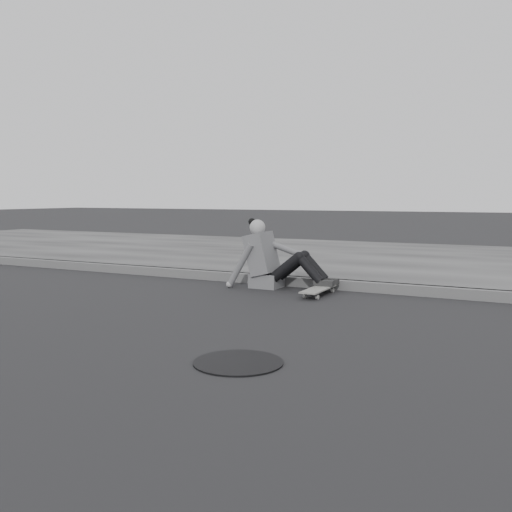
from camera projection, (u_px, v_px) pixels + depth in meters
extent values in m
plane|color=black|center=(197.00, 328.00, 4.99)|extent=(80.00, 80.00, 0.00)
cube|color=#505050|center=(306.00, 282.00, 7.28)|extent=(24.00, 0.16, 0.12)
cube|color=#3D3D3D|center=(369.00, 259.00, 9.97)|extent=(24.00, 6.00, 0.12)
cylinder|color=black|center=(238.00, 362.00, 3.95)|extent=(0.63, 0.63, 0.01)
cylinder|color=gray|center=(305.00, 296.00, 6.46)|extent=(0.03, 0.05, 0.05)
cylinder|color=gray|center=(317.00, 297.00, 6.39)|extent=(0.03, 0.05, 0.05)
cylinder|color=gray|center=(321.00, 289.00, 6.92)|extent=(0.03, 0.05, 0.05)
cylinder|color=gray|center=(332.00, 290.00, 6.86)|extent=(0.03, 0.05, 0.05)
cube|color=#29292B|center=(311.00, 294.00, 6.42)|extent=(0.16, 0.04, 0.03)
cube|color=#29292B|center=(327.00, 287.00, 6.89)|extent=(0.16, 0.04, 0.03)
cube|color=slate|center=(319.00, 289.00, 6.65)|extent=(0.20, 0.78, 0.02)
cube|color=#565659|center=(267.00, 280.00, 7.23)|extent=(0.36, 0.34, 0.18)
cube|color=#565659|center=(262.00, 253.00, 7.23)|extent=(0.37, 0.40, 0.57)
cube|color=#565659|center=(253.00, 244.00, 7.27)|extent=(0.14, 0.30, 0.20)
cylinder|color=#949494|center=(258.00, 235.00, 7.22)|extent=(0.09, 0.09, 0.08)
sphere|color=#949494|center=(257.00, 227.00, 7.22)|extent=(0.20, 0.20, 0.20)
sphere|color=black|center=(252.00, 222.00, 7.27)|extent=(0.09, 0.09, 0.09)
cylinder|color=black|center=(287.00, 267.00, 6.99)|extent=(0.43, 0.13, 0.39)
cylinder|color=black|center=(292.00, 266.00, 7.15)|extent=(0.43, 0.13, 0.39)
cylinder|color=black|center=(309.00, 269.00, 6.86)|extent=(0.35, 0.11, 0.36)
cylinder|color=black|center=(315.00, 267.00, 7.02)|extent=(0.35, 0.11, 0.36)
sphere|color=black|center=(299.00, 257.00, 6.90)|extent=(0.13, 0.13, 0.13)
sphere|color=black|center=(305.00, 256.00, 7.06)|extent=(0.13, 0.13, 0.13)
cube|color=#262626|center=(324.00, 283.00, 6.79)|extent=(0.24, 0.08, 0.07)
cube|color=#262626|center=(329.00, 281.00, 6.95)|extent=(0.24, 0.08, 0.07)
cylinder|color=#565659|center=(240.00, 265.00, 7.14)|extent=(0.38, 0.08, 0.58)
sphere|color=#949494|center=(229.00, 284.00, 7.23)|extent=(0.08, 0.08, 0.08)
cylinder|color=#565659|center=(284.00, 249.00, 7.25)|extent=(0.48, 0.08, 0.21)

